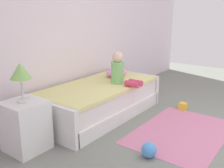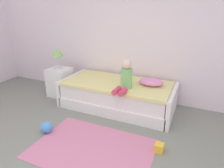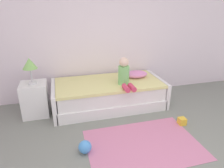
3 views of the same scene
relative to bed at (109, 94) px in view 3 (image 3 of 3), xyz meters
The scene contains 9 objects.
wall_rear 1.37m from the bed, 67.22° to the left, with size 7.20×0.10×2.90m, color white.
bed is the anchor object (origin of this frame).
nightstand 1.35m from the bed, behind, with size 0.44×0.44×0.60m, color white.
table_lamp 1.52m from the bed, behind, with size 0.24×0.24×0.45m.
child_figure 0.57m from the bed, 43.68° to the right, with size 0.20×0.51×0.50m.
pillow 0.69m from the bed, ahead, with size 0.44×0.30×0.13m, color #EA8CC6.
toy_ball 1.41m from the bed, 117.43° to the right, with size 0.18×0.18×0.18m, color #4C99E5.
area_rug 1.33m from the bed, 82.13° to the right, with size 1.60×1.10×0.01m, color pink.
toy_block 1.42m from the bed, 44.20° to the right, with size 0.12×0.12×0.12m, color yellow.
Camera 3 is at (-1.12, -1.47, 1.88)m, focal length 32.34 mm.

